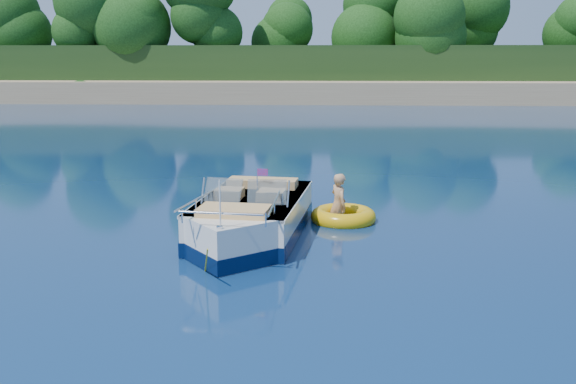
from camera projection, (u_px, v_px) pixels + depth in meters
The scene contains 6 objects.
ground at pixel (162, 274), 10.11m from camera, with size 160.00×160.00×0.00m, color #091C44.
shoreline at pixel (296, 76), 72.18m from camera, with size 170.00×59.00×6.00m.
treeline at pixel (287, 25), 48.99m from camera, with size 150.00×7.12×8.19m.
motorboat at pixel (249, 222), 11.92m from camera, with size 2.23×5.10×1.70m.
tow_tube at pixel (343, 217), 13.27m from camera, with size 1.44×1.44×0.36m.
boy at pixel (337, 220), 13.39m from camera, with size 0.50×0.33×1.38m, color tan.
Camera 1 is at (2.42, -9.51, 3.39)m, focal length 40.00 mm.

